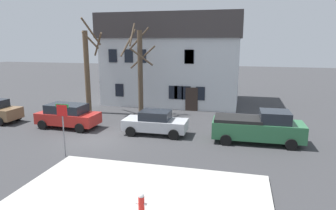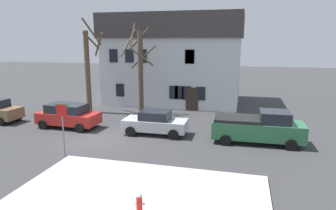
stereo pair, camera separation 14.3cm
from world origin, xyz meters
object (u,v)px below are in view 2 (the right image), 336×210
(street_sign_pole, at_px, (62,120))
(bicycle_leaning, at_px, (67,109))
(tree_bare_mid, at_px, (140,69))
(fire_hydrant, at_px, (139,202))
(car_red_wagon, at_px, (68,115))
(building_main, at_px, (175,58))
(tree_bare_near, at_px, (88,69))
(car_silver_sedan, at_px, (155,123))
(pickup_truck_green, at_px, (258,127))

(street_sign_pole, xyz_separation_m, bicycle_leaning, (-5.56, 8.85, -1.66))
(tree_bare_mid, distance_m, fire_hydrant, 15.19)
(car_red_wagon, bearing_deg, building_main, 65.32)
(tree_bare_near, relative_size, car_silver_sedan, 1.88)
(tree_bare_near, bearing_deg, tree_bare_mid, 0.34)
(building_main, distance_m, car_silver_sedan, 12.08)
(car_silver_sedan, xyz_separation_m, bicycle_leaning, (-9.21, 3.87, -0.44))
(tree_bare_near, relative_size, fire_hydrant, 10.82)
(tree_bare_mid, relative_size, bicycle_leaning, 4.61)
(tree_bare_mid, bearing_deg, car_silver_sedan, -60.24)
(building_main, relative_size, bicycle_leaning, 8.12)
(building_main, distance_m, pickup_truck_green, 14.42)
(tree_bare_mid, relative_size, fire_hydrant, 10.25)
(car_red_wagon, bearing_deg, bicycle_leaning, 124.32)
(building_main, xyz_separation_m, street_sign_pole, (-2.35, -16.44, -2.38))
(building_main, bearing_deg, tree_bare_mid, -101.42)
(pickup_truck_green, bearing_deg, tree_bare_mid, 152.65)
(tree_bare_near, distance_m, street_sign_pole, 10.45)
(car_red_wagon, relative_size, bicycle_leaning, 2.73)
(tree_bare_mid, xyz_separation_m, fire_hydrant, (4.86, -13.98, -3.39))
(pickup_truck_green, xyz_separation_m, street_sign_pole, (-10.24, -4.86, 1.04))
(pickup_truck_green, distance_m, bicycle_leaning, 16.31)
(tree_bare_near, bearing_deg, car_red_wagon, -80.65)
(building_main, relative_size, car_silver_sedan, 3.14)
(car_silver_sedan, relative_size, fire_hydrant, 5.76)
(car_silver_sedan, xyz_separation_m, pickup_truck_green, (6.59, -0.12, 0.18))
(building_main, bearing_deg, street_sign_pole, -98.15)
(building_main, xyz_separation_m, tree_bare_mid, (-1.37, -6.79, -0.52))
(building_main, bearing_deg, pickup_truck_green, -55.73)
(car_silver_sedan, distance_m, street_sign_pole, 6.29)
(fire_hydrant, distance_m, street_sign_pole, 7.43)
(car_red_wagon, xyz_separation_m, street_sign_pole, (2.91, -4.98, 1.13))
(tree_bare_mid, relative_size, car_silver_sedan, 1.78)
(building_main, bearing_deg, car_red_wagon, -114.68)
(car_red_wagon, bearing_deg, tree_bare_mid, 50.17)
(tree_bare_mid, bearing_deg, pickup_truck_green, -27.35)
(building_main, xyz_separation_m, fire_hydrant, (3.49, -20.77, -3.91))
(pickup_truck_green, relative_size, street_sign_pole, 1.88)
(fire_hydrant, relative_size, street_sign_pole, 0.25)
(tree_bare_mid, distance_m, car_silver_sedan, 6.20)
(car_red_wagon, height_order, pickup_truck_green, pickup_truck_green)
(tree_bare_near, xyz_separation_m, bicycle_leaning, (-1.88, -0.77, -3.46))
(car_silver_sedan, xyz_separation_m, street_sign_pole, (-3.65, -4.98, 1.22))
(tree_bare_mid, xyz_separation_m, car_silver_sedan, (2.67, -4.67, -3.09))
(pickup_truck_green, relative_size, fire_hydrant, 7.38)
(pickup_truck_green, bearing_deg, building_main, 124.27)
(tree_bare_near, bearing_deg, fire_hydrant, -55.70)
(fire_hydrant, bearing_deg, tree_bare_mid, 109.17)
(fire_hydrant, bearing_deg, tree_bare_near, 124.30)
(car_silver_sedan, distance_m, bicycle_leaning, 10.00)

